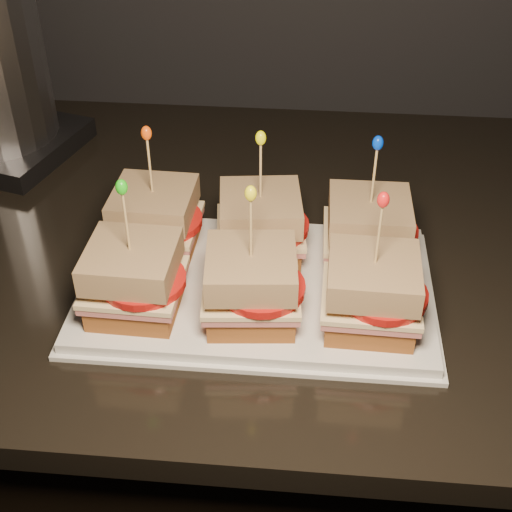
{
  "coord_description": "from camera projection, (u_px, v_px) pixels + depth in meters",
  "views": [
    {
      "loc": [
        -0.62,
        0.87,
        1.48
      ],
      "look_at": [
        -0.67,
        1.51,
        1.0
      ],
      "focal_mm": 50.0,
      "sensor_mm": 36.0,
      "label": 1
    }
  ],
  "objects": [
    {
      "name": "sandwich_1_bread_bot",
      "position": [
        260.0,
        244.0,
        0.86
      ],
      "size": [
        0.1,
        0.1,
        0.03
      ],
      "primitive_type": "cube",
      "rotation": [
        0.0,
        0.0,
        0.12
      ],
      "color": "brown",
      "rests_on": "platter"
    },
    {
      "name": "platter",
      "position": [
        256.0,
        288.0,
        0.83
      ],
      "size": [
        0.4,
        0.25,
        0.02
      ],
      "primitive_type": "cube",
      "color": "silver",
      "rests_on": "granite_slab"
    },
    {
      "name": "sandwich_4_ham",
      "position": [
        251.0,
        294.0,
        0.76
      ],
      "size": [
        0.11,
        0.11,
        0.01
      ],
      "primitive_type": "cube",
      "rotation": [
        0.0,
        0.0,
        0.09
      ],
      "color": "#BE5555",
      "rests_on": "sandwich_4_bread_bot"
    },
    {
      "name": "sandwich_3_tomato",
      "position": [
        143.0,
        280.0,
        0.75
      ],
      "size": [
        0.09,
        0.09,
        0.01
      ],
      "primitive_type": "cylinder",
      "color": "#AF1410",
      "rests_on": "sandwich_3_cheese"
    },
    {
      "name": "sandwich_5_frill",
      "position": [
        383.0,
        200.0,
        0.67
      ],
      "size": [
        0.01,
        0.01,
        0.02
      ],
      "primitive_type": "ellipsoid",
      "color": "red",
      "rests_on": "sandwich_5_pick"
    },
    {
      "name": "sandwich_2_ham",
      "position": [
        367.0,
        238.0,
        0.84
      ],
      "size": [
        0.1,
        0.1,
        0.01
      ],
      "primitive_type": "cube",
      "rotation": [
        0.0,
        0.0,
        0.01
      ],
      "color": "#BE5555",
      "rests_on": "sandwich_2_bread_bot"
    },
    {
      "name": "sandwich_5_ham",
      "position": [
        370.0,
        301.0,
        0.75
      ],
      "size": [
        0.1,
        0.1,
        0.01
      ],
      "primitive_type": "cube",
      "rotation": [
        0.0,
        0.0,
        -0.03
      ],
      "color": "#BE5555",
      "rests_on": "sandwich_5_bread_bot"
    },
    {
      "name": "sandwich_0_cheese",
      "position": [
        156.0,
        222.0,
        0.85
      ],
      "size": [
        0.11,
        0.1,
        0.01
      ],
      "primitive_type": "cube",
      "rotation": [
        0.0,
        0.0,
        -0.03
      ],
      "color": "beige",
      "rests_on": "sandwich_0_ham"
    },
    {
      "name": "sandwich_1_ham",
      "position": [
        260.0,
        233.0,
        0.85
      ],
      "size": [
        0.11,
        0.11,
        0.01
      ],
      "primitive_type": "cube",
      "rotation": [
        0.0,
        0.0,
        0.12
      ],
      "color": "#BE5555",
      "rests_on": "sandwich_1_bread_bot"
    },
    {
      "name": "sandwich_3_cheese",
      "position": [
        134.0,
        282.0,
        0.76
      ],
      "size": [
        0.11,
        0.1,
        0.01
      ],
      "primitive_type": "cube",
      "rotation": [
        0.0,
        0.0,
        -0.03
      ],
      "color": "beige",
      "rests_on": "sandwich_3_ham"
    },
    {
      "name": "cabinet",
      "position": [
        334.0,
        466.0,
        1.22
      ],
      "size": [
        2.12,
        0.71,
        0.91
      ],
      "primitive_type": "cube",
      "color": "black",
      "rests_on": "ground"
    },
    {
      "name": "sandwich_4_tomato",
      "position": [
        262.0,
        287.0,
        0.74
      ],
      "size": [
        0.09,
        0.09,
        0.01
      ],
      "primitive_type": "cylinder",
      "color": "#AF1410",
      "rests_on": "sandwich_4_cheese"
    },
    {
      "name": "sandwich_1_tomato",
      "position": [
        270.0,
        226.0,
        0.83
      ],
      "size": [
        0.09,
        0.09,
        0.01
      ],
      "primitive_type": "cylinder",
      "color": "#AF1410",
      "rests_on": "sandwich_1_cheese"
    },
    {
      "name": "sandwich_3_pick",
      "position": [
        127.0,
        225.0,
        0.72
      ],
      "size": [
        0.0,
        0.0,
        0.09
      ],
      "primitive_type": "cylinder",
      "color": "tan",
      "rests_on": "sandwich_3_bread_top"
    },
    {
      "name": "sandwich_3_frill",
      "position": [
        122.0,
        187.0,
        0.69
      ],
      "size": [
        0.01,
        0.01,
        0.02
      ],
      "primitive_type": "ellipsoid",
      "color": "#1EB612",
      "rests_on": "sandwich_3_pick"
    },
    {
      "name": "sandwich_4_bread_bot",
      "position": [
        251.0,
        305.0,
        0.77
      ],
      "size": [
        0.1,
        0.1,
        0.03
      ],
      "primitive_type": "cube",
      "rotation": [
        0.0,
        0.0,
        0.09
      ],
      "color": "brown",
      "rests_on": "platter"
    },
    {
      "name": "sandwich_5_pick",
      "position": [
        378.0,
        238.0,
        0.7
      ],
      "size": [
        0.0,
        0.0,
        0.09
      ],
      "primitive_type": "cylinder",
      "color": "tan",
      "rests_on": "sandwich_5_bread_top"
    },
    {
      "name": "sandwich_1_bread_top",
      "position": [
        260.0,
        208.0,
        0.83
      ],
      "size": [
        0.1,
        0.1,
        0.03
      ],
      "primitive_type": "cube",
      "rotation": [
        0.0,
        0.0,
        0.12
      ],
      "color": "#582E0E",
      "rests_on": "sandwich_1_tomato"
    },
    {
      "name": "sandwich_5_bread_top",
      "position": [
        374.0,
        275.0,
        0.73
      ],
      "size": [
        0.1,
        0.1,
        0.03
      ],
      "primitive_type": "cube",
      "rotation": [
        0.0,
        0.0,
        -0.03
      ],
      "color": "#582E0E",
      "rests_on": "sandwich_5_tomato"
    },
    {
      "name": "sandwich_5_cheese",
      "position": [
        371.0,
        296.0,
        0.74
      ],
      "size": [
        0.1,
        0.1,
        0.01
      ],
      "primitive_type": "cube",
      "rotation": [
        0.0,
        0.0,
        -0.03
      ],
      "color": "beige",
      "rests_on": "sandwich_5_ham"
    },
    {
      "name": "sandwich_0_bread_top",
      "position": [
        154.0,
        203.0,
        0.84
      ],
      "size": [
        0.1,
        0.1,
        0.03
      ],
      "primitive_type": "cube",
      "rotation": [
        0.0,
        0.0,
        -0.03
      ],
      "color": "#582E0E",
      "rests_on": "sandwich_0_tomato"
    },
    {
      "name": "sandwich_4_cheese",
      "position": [
        251.0,
        289.0,
        0.75
      ],
      "size": [
        0.11,
        0.11,
        0.01
      ],
      "primitive_type": "cube",
      "rotation": [
        0.0,
        0.0,
        0.09
      ],
      "color": "beige",
      "rests_on": "sandwich_4_ham"
    },
    {
      "name": "sandwich_4_bread_top",
      "position": [
        251.0,
        268.0,
        0.74
      ],
      "size": [
        0.1,
        0.1,
        0.03
      ],
      "primitive_type": "cube",
      "rotation": [
        0.0,
        0.0,
        0.09
      ],
      "color": "#582E0E",
      "rests_on": "sandwich_4_tomato"
    },
    {
      "name": "sandwich_4_frill",
      "position": [
        251.0,
        193.0,
        0.68
      ],
      "size": [
        0.01,
        0.01,
        0.02
      ],
      "primitive_type": "ellipsoid",
      "color": "yellow",
      "rests_on": "sandwich_4_pick"
    },
    {
      "name": "sandwich_2_pick",
      "position": [
        374.0,
        179.0,
        0.79
      ],
      "size": [
        0.0,
        0.0,
        0.09
      ],
      "primitive_type": "cylinder",
      "color": "tan",
      "rests_on": "sandwich_2_bread_top"
    },
    {
      "name": "sandwich_0_frill",
      "position": [
        146.0,
        133.0,
        0.78
      ],
      "size": [
        0.01,
        0.01,
        0.02
      ],
      "primitive_type": "ellipsoid",
      "color": "#F04C0B",
      "rests_on": "sandwich_0_pick"
    },
    {
      "name": "sandwich_5_tomato",
      "position": [
        384.0,
        294.0,
        0.73
      ],
      "size": [
        0.09,
        0.09,
        0.01
      ],
      "primitive_type": "cylinder",
      "color": "#AF1410",
      "rests_on": "sandwich_5_cheese"
    },
    {
      "name": "sandwich_3_bread_bot",
      "position": [
        136.0,
        299.0,
        0.78
      ],
      "size": [
        0.09,
        0.09,
        0.03
      ],
      "primitive_type": "cube",
      "rotation": [
        0.0,
        0.0,
        -0.03
      ],
      "color": "brown",
      "rests_on": "platter"
    },
    {
      "name": "sandwich_2_tomato",
      "position": [
        379.0,
        232.0,
        0.82
      ],
      "size": [
        0.09,
        0.09,
        0.01
      ],
      "primitive_type": "cylinder",
      "color": "#AF1410",
      "rests_on": "sandwich_2_cheese"
    },
    {
      "name": "sandwich_2_bread_top",
      "position": [
        370.0,
        213.0,
        0.82
      ],
      "size": [
        0.09,
        0.09,
        0.03
      ],
      "primitive_type": "cube",
      "rotation": [
        0.0,
        0.0,
        0.01
      ],
      "color": "#582E0E",
      "rests_on": "sandwich_2_tomato"
    },
    {
      "name": "platter_rim",
      "position": [
        256.0,
        292.0,
        0.83
      ],
      "size": [
        0.41,
        0.26,
        0.01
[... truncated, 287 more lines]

